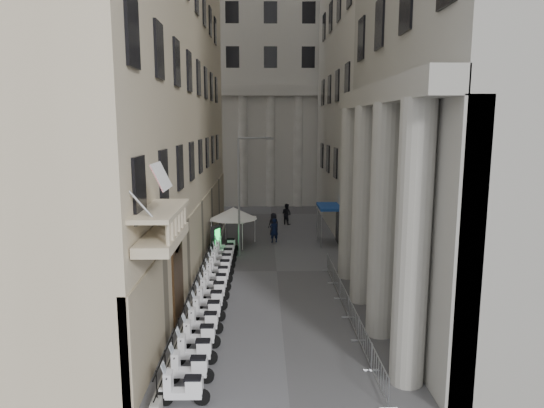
% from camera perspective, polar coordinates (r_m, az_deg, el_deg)
% --- Properties ---
extents(far_building, '(22.00, 10.00, 30.00)m').
position_cam_1_polar(far_building, '(58.27, -0.26, 15.29)').
color(far_building, silver).
rests_on(far_building, ground).
extents(iron_fence, '(0.30, 28.00, 1.40)m').
position_cam_1_polar(iron_fence, '(29.65, -7.80, -8.58)').
color(iron_fence, black).
rests_on(iron_fence, ground).
extents(blue_awning, '(1.60, 3.00, 3.00)m').
position_cam_1_polar(blue_awning, '(37.47, 6.64, -4.69)').
color(blue_awning, navy).
rests_on(blue_awning, ground).
extents(flag, '(1.00, 1.40, 8.20)m').
position_cam_1_polar(flag, '(17.85, -11.93, -21.63)').
color(flag, '#9E0C11').
rests_on(flag, ground).
extents(scooter_0, '(1.40, 0.57, 1.50)m').
position_cam_1_polar(scooter_0, '(17.51, -10.27, -22.26)').
color(scooter_0, white).
rests_on(scooter_0, ground).
extents(scooter_1, '(1.40, 0.57, 1.50)m').
position_cam_1_polar(scooter_1, '(18.66, -9.57, -20.07)').
color(scooter_1, white).
rests_on(scooter_1, ground).
extents(scooter_2, '(1.40, 0.57, 1.50)m').
position_cam_1_polar(scooter_2, '(19.84, -8.97, -18.15)').
color(scooter_2, white).
rests_on(scooter_2, ground).
extents(scooter_3, '(1.40, 0.57, 1.50)m').
position_cam_1_polar(scooter_3, '(21.04, -8.45, -16.43)').
color(scooter_3, white).
rests_on(scooter_3, ground).
extents(scooter_4, '(1.40, 0.57, 1.50)m').
position_cam_1_polar(scooter_4, '(22.26, -8.00, -14.91)').
color(scooter_4, white).
rests_on(scooter_4, ground).
extents(scooter_5, '(1.40, 0.57, 1.50)m').
position_cam_1_polar(scooter_5, '(23.50, -7.59, -13.54)').
color(scooter_5, white).
rests_on(scooter_5, ground).
extents(scooter_6, '(1.40, 0.57, 1.50)m').
position_cam_1_polar(scooter_6, '(24.75, -7.23, -12.31)').
color(scooter_6, white).
rests_on(scooter_6, ground).
extents(scooter_7, '(1.40, 0.57, 1.50)m').
position_cam_1_polar(scooter_7, '(26.01, -6.91, -11.19)').
color(scooter_7, white).
rests_on(scooter_7, ground).
extents(scooter_8, '(1.40, 0.57, 1.50)m').
position_cam_1_polar(scooter_8, '(27.28, -6.62, -10.18)').
color(scooter_8, white).
rests_on(scooter_8, ground).
extents(scooter_9, '(1.40, 0.57, 1.50)m').
position_cam_1_polar(scooter_9, '(28.55, -6.36, -9.26)').
color(scooter_9, white).
rests_on(scooter_9, ground).
extents(scooter_10, '(1.40, 0.57, 1.50)m').
position_cam_1_polar(scooter_10, '(29.84, -6.12, -8.42)').
color(scooter_10, white).
rests_on(scooter_10, ground).
extents(scooter_11, '(1.40, 0.57, 1.50)m').
position_cam_1_polar(scooter_11, '(31.13, -5.91, -7.65)').
color(scooter_11, white).
rests_on(scooter_11, ground).
extents(scooter_12, '(1.40, 0.57, 1.50)m').
position_cam_1_polar(scooter_12, '(32.43, -5.71, -6.94)').
color(scooter_12, white).
rests_on(scooter_12, ground).
extents(scooter_13, '(1.40, 0.57, 1.50)m').
position_cam_1_polar(scooter_13, '(33.73, -5.52, -6.29)').
color(scooter_13, white).
rests_on(scooter_13, ground).
extents(scooter_14, '(1.40, 0.57, 1.50)m').
position_cam_1_polar(scooter_14, '(35.03, -5.36, -5.68)').
color(scooter_14, white).
rests_on(scooter_14, ground).
extents(barrier_0, '(0.60, 2.40, 1.10)m').
position_cam_1_polar(barrier_0, '(18.49, 12.49, -20.47)').
color(barrier_0, '#9EA0A5').
rests_on(barrier_0, ground).
extents(barrier_1, '(0.60, 2.40, 1.10)m').
position_cam_1_polar(barrier_1, '(20.64, 10.81, -17.05)').
color(barrier_1, '#9EA0A5').
rests_on(barrier_1, ground).
extents(barrier_2, '(0.60, 2.40, 1.10)m').
position_cam_1_polar(barrier_2, '(22.85, 9.49, -14.28)').
color(barrier_2, '#9EA0A5').
rests_on(barrier_2, ground).
extents(barrier_3, '(0.60, 2.40, 1.10)m').
position_cam_1_polar(barrier_3, '(25.12, 8.43, -11.99)').
color(barrier_3, '#9EA0A5').
rests_on(barrier_3, ground).
extents(barrier_4, '(0.60, 2.40, 1.10)m').
position_cam_1_polar(barrier_4, '(27.43, 7.56, -10.09)').
color(barrier_4, '#9EA0A5').
rests_on(barrier_4, ground).
extents(barrier_5, '(0.60, 2.40, 1.10)m').
position_cam_1_polar(barrier_5, '(29.77, 6.84, -8.48)').
color(barrier_5, '#9EA0A5').
rests_on(barrier_5, ground).
extents(security_tent, '(3.55, 3.55, 2.88)m').
position_cam_1_polar(security_tent, '(37.24, -5.06, -0.96)').
color(security_tent, white).
rests_on(security_tent, ground).
extents(street_lamp, '(2.49, 1.26, 8.20)m').
position_cam_1_polar(street_lamp, '(33.29, -3.42, 2.12)').
color(street_lamp, '#96989E').
rests_on(street_lamp, ground).
extents(info_kiosk, '(0.62, 0.99, 2.02)m').
position_cam_1_polar(info_kiosk, '(34.49, -6.64, -4.19)').
color(info_kiosk, black).
rests_on(info_kiosk, ground).
extents(pedestrian_a, '(0.80, 0.65, 1.90)m').
position_cam_1_polar(pedestrian_a, '(37.50, 0.24, -3.12)').
color(pedestrian_a, black).
rests_on(pedestrian_a, ground).
extents(pedestrian_b, '(1.18, 1.16, 1.92)m').
position_cam_1_polar(pedestrian_b, '(44.12, 1.72, -1.19)').
color(pedestrian_b, black).
rests_on(pedestrian_b, ground).
extents(pedestrian_c, '(1.05, 0.90, 1.83)m').
position_cam_1_polar(pedestrian_c, '(40.09, 0.19, -2.34)').
color(pedestrian_c, black).
rests_on(pedestrian_c, ground).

